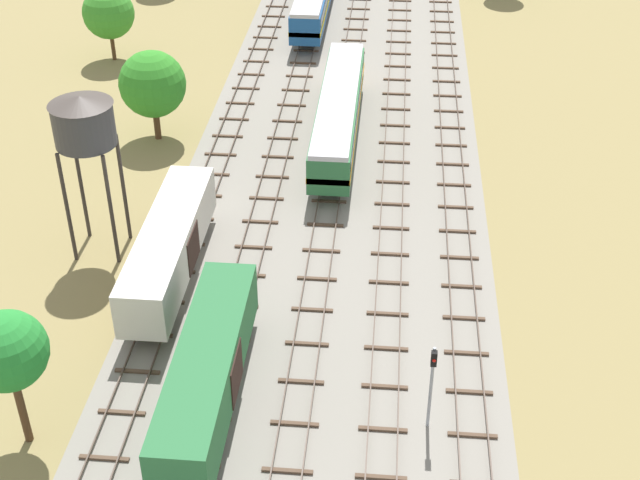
{
  "coord_description": "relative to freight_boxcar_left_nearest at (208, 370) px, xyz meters",
  "views": [
    {
      "loc": [
        3.97,
        -2.09,
        31.64
      ],
      "look_at": [
        0.0,
        42.57,
        1.5
      ],
      "focal_mm": 49.56,
      "sensor_mm": 36.0,
      "label": 1
    }
  ],
  "objects": [
    {
      "name": "track_far_left",
      "position": [
        -4.33,
        27.64,
        -2.31
      ],
      "size": [
        2.4,
        126.0,
        0.29
      ],
      "color": "#47382D",
      "rests_on": "ground"
    },
    {
      "name": "freight_boxcar_left_nearest",
      "position": [
        0.0,
        0.0,
        0.0
      ],
      "size": [
        2.87,
        14.0,
        3.6
      ],
      "color": "#286638",
      "rests_on": "ground"
    },
    {
      "name": "ballast_bed",
      "position": [
        4.32,
        26.64,
        -2.45
      ],
      "size": [
        21.29,
        176.0,
        0.01
      ],
      "primitive_type": "cube",
      "color": "gray",
      "rests_on": "ground"
    },
    {
      "name": "lineside_tree_2",
      "position": [
        -17.46,
        43.6,
        1.96
      ],
      "size": [
        4.65,
        4.65,
        6.75
      ],
      "color": "#4C331E",
      "rests_on": "ground"
    },
    {
      "name": "ground_plane",
      "position": [
        4.32,
        26.64,
        -2.45
      ],
      "size": [
        480.0,
        480.0,
        0.0
      ],
      "primitive_type": "plane",
      "color": "olive"
    },
    {
      "name": "track_centre_right",
      "position": [
        12.96,
        27.64,
        -2.31
      ],
      "size": [
        2.4,
        126.0,
        0.29
      ],
      "color": "#47382D",
      "rests_on": "ground"
    },
    {
      "name": "track_left",
      "position": [
        -0.01,
        27.64,
        -2.31
      ],
      "size": [
        2.4,
        126.0,
        0.29
      ],
      "color": "#47382D",
      "rests_on": "ground"
    },
    {
      "name": "track_centre",
      "position": [
        8.64,
        27.64,
        -2.31
      ],
      "size": [
        2.4,
        126.0,
        0.29
      ],
      "color": "#47382D",
      "rests_on": "ground"
    },
    {
      "name": "lineside_tree_3",
      "position": [
        -8.28,
        -2.94,
        3.1
      ],
      "size": [
        3.76,
        3.76,
        7.47
      ],
      "color": "#4C331E",
      "rests_on": "ground"
    },
    {
      "name": "signal_post_nearest",
      "position": [
        10.8,
        -0.38,
        0.74
      ],
      "size": [
        0.28,
        0.47,
        4.98
      ],
      "color": "gray",
      "rests_on": "ground"
    },
    {
      "name": "track_centre_left",
      "position": [
        4.32,
        27.64,
        -2.31
      ],
      "size": [
        2.4,
        126.0,
        0.29
      ],
      "color": "#47382D",
      "rests_on": "ground"
    },
    {
      "name": "lineside_tree_1",
      "position": [
        -9.64,
        28.47,
        2.06
      ],
      "size": [
        5.04,
        5.04,
        7.05
      ],
      "color": "#4C331E",
      "rests_on": "ground"
    },
    {
      "name": "water_tower",
      "position": [
        -9.45,
        13.3,
        6.31
      ],
      "size": [
        3.77,
        3.77,
        10.48
      ],
      "color": "#2D2826",
      "rests_on": "ground"
    },
    {
      "name": "diesel_railcar_centre_left_mid",
      "position": [
        4.32,
        29.07,
        0.15
      ],
      "size": [
        2.96,
        20.5,
        3.8
      ],
      "color": "#286638",
      "rests_on": "ground"
    },
    {
      "name": "freight_boxcar_far_left_near",
      "position": [
        -4.32,
        10.41,
        0.0
      ],
      "size": [
        2.87,
        14.0,
        3.6
      ],
      "color": "beige",
      "rests_on": "ground"
    }
  ]
}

